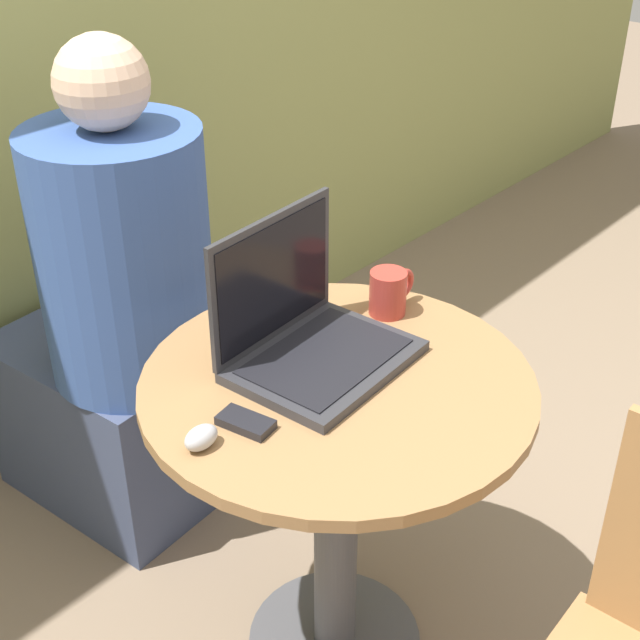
# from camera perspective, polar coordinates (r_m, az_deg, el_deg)

# --- Properties ---
(round_table) EXTENTS (0.71, 0.71, 0.70)m
(round_table) POSITION_cam_1_polar(r_m,az_deg,el_deg) (1.71, 1.08, -9.02)
(round_table) COLOR #4C4C51
(round_table) RESTS_ON ground_plane
(laptop) EXTENTS (0.34, 0.27, 0.27)m
(laptop) POSITION_cam_1_polar(r_m,az_deg,el_deg) (1.62, -0.83, -0.79)
(laptop) COLOR #2D2D33
(laptop) RESTS_ON round_table
(cell_phone) EXTENTS (0.06, 0.10, 0.02)m
(cell_phone) POSITION_cam_1_polar(r_m,az_deg,el_deg) (1.48, -4.78, -6.55)
(cell_phone) COLOR black
(cell_phone) RESTS_ON round_table
(computer_mouse) EXTENTS (0.06, 0.04, 0.04)m
(computer_mouse) POSITION_cam_1_polar(r_m,az_deg,el_deg) (1.44, -7.62, -7.47)
(computer_mouse) COLOR #B2B2B7
(computer_mouse) RESTS_ON round_table
(coffee_cup) EXTENTS (0.12, 0.07, 0.09)m
(coffee_cup) POSITION_cam_1_polar(r_m,az_deg,el_deg) (1.77, 4.46, 1.80)
(coffee_cup) COLOR #B2382D
(coffee_cup) RESTS_ON round_table
(person_seated) EXTENTS (0.40, 0.61, 1.21)m
(person_seated) POSITION_cam_1_polar(r_m,az_deg,el_deg) (2.15, -12.91, -1.02)
(person_seated) COLOR #3D4766
(person_seated) RESTS_ON ground_plane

